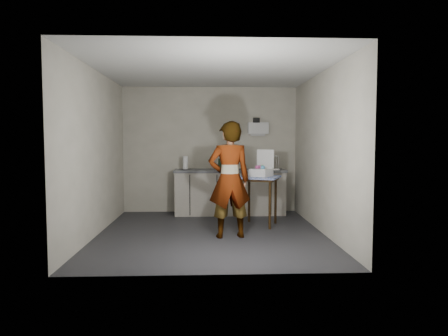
{
  "coord_description": "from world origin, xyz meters",
  "views": [
    {
      "loc": [
        -0.06,
        -6.35,
        1.49
      ],
      "look_at": [
        0.23,
        0.45,
        1.02
      ],
      "focal_mm": 32.0,
      "sensor_mm": 36.0,
      "label": 1
    }
  ],
  "objects_px": {
    "standing_man": "(229,180)",
    "dish_rack": "(268,166)",
    "side_table": "(259,183)",
    "kitchen_counter": "(230,193)",
    "soda_can": "(227,166)",
    "soap_bottle": "(228,163)",
    "dark_bottle": "(220,164)",
    "bakery_box": "(261,170)",
    "paper_towel": "(185,163)"
  },
  "relations": [
    {
      "from": "side_table",
      "to": "dish_rack",
      "type": "distance_m",
      "value": 1.19
    },
    {
      "from": "dark_bottle",
      "to": "soap_bottle",
      "type": "bearing_deg",
      "value": -26.74
    },
    {
      "from": "soap_bottle",
      "to": "dark_bottle",
      "type": "relative_size",
      "value": 1.25
    },
    {
      "from": "kitchen_counter",
      "to": "standing_man",
      "type": "bearing_deg",
      "value": -93.49
    },
    {
      "from": "side_table",
      "to": "soap_bottle",
      "type": "height_order",
      "value": "soap_bottle"
    },
    {
      "from": "standing_man",
      "to": "paper_towel",
      "type": "xyz_separation_m",
      "value": [
        -0.78,
        1.87,
        0.14
      ]
    },
    {
      "from": "side_table",
      "to": "paper_towel",
      "type": "relative_size",
      "value": 3.2
    },
    {
      "from": "kitchen_counter",
      "to": "standing_man",
      "type": "height_order",
      "value": "standing_man"
    },
    {
      "from": "soda_can",
      "to": "dark_bottle",
      "type": "relative_size",
      "value": 0.58
    },
    {
      "from": "standing_man",
      "to": "bakery_box",
      "type": "height_order",
      "value": "standing_man"
    },
    {
      "from": "standing_man",
      "to": "dark_bottle",
      "type": "bearing_deg",
      "value": -95.8
    },
    {
      "from": "dark_bottle",
      "to": "soda_can",
      "type": "bearing_deg",
      "value": 25.83
    },
    {
      "from": "standing_man",
      "to": "soda_can",
      "type": "distance_m",
      "value": 2.02
    },
    {
      "from": "standing_man",
      "to": "kitchen_counter",
      "type": "bearing_deg",
      "value": -101.77
    },
    {
      "from": "standing_man",
      "to": "soap_bottle",
      "type": "distance_m",
      "value": 1.87
    },
    {
      "from": "soap_bottle",
      "to": "paper_towel",
      "type": "height_order",
      "value": "soap_bottle"
    },
    {
      "from": "standing_man",
      "to": "soda_can",
      "type": "relative_size",
      "value": 13.78
    },
    {
      "from": "standing_man",
      "to": "dish_rack",
      "type": "xyz_separation_m",
      "value": [
        0.91,
        1.97,
        0.08
      ]
    },
    {
      "from": "soap_bottle",
      "to": "bakery_box",
      "type": "xyz_separation_m",
      "value": [
        0.54,
        -0.99,
        -0.08
      ]
    },
    {
      "from": "bakery_box",
      "to": "side_table",
      "type": "bearing_deg",
      "value": -121.74
    },
    {
      "from": "standing_man",
      "to": "dark_bottle",
      "type": "xyz_separation_m",
      "value": [
        -0.08,
        1.94,
        0.13
      ]
    },
    {
      "from": "soap_bottle",
      "to": "dish_rack",
      "type": "relative_size",
      "value": 0.71
    },
    {
      "from": "paper_towel",
      "to": "dish_rack",
      "type": "bearing_deg",
      "value": 3.45
    },
    {
      "from": "soda_can",
      "to": "dish_rack",
      "type": "height_order",
      "value": "dish_rack"
    },
    {
      "from": "side_table",
      "to": "dish_rack",
      "type": "relative_size",
      "value": 2.19
    },
    {
      "from": "side_table",
      "to": "soda_can",
      "type": "xyz_separation_m",
      "value": [
        -0.5,
        1.17,
        0.22
      ]
    },
    {
      "from": "side_table",
      "to": "standing_man",
      "type": "distance_m",
      "value": 1.03
    },
    {
      "from": "dish_rack",
      "to": "side_table",
      "type": "bearing_deg",
      "value": -106.63
    },
    {
      "from": "standing_man",
      "to": "dark_bottle",
      "type": "relative_size",
      "value": 7.94
    },
    {
      "from": "side_table",
      "to": "bakery_box",
      "type": "distance_m",
      "value": 0.22
    },
    {
      "from": "side_table",
      "to": "soap_bottle",
      "type": "xyz_separation_m",
      "value": [
        -0.5,
        1.01,
        0.29
      ]
    },
    {
      "from": "soap_bottle",
      "to": "side_table",
      "type": "bearing_deg",
      "value": -63.89
    },
    {
      "from": "soda_can",
      "to": "bakery_box",
      "type": "xyz_separation_m",
      "value": [
        0.54,
        -1.15,
        -0.0
      ]
    },
    {
      "from": "kitchen_counter",
      "to": "standing_man",
      "type": "relative_size",
      "value": 1.25
    },
    {
      "from": "kitchen_counter",
      "to": "soda_can",
      "type": "relative_size",
      "value": 17.28
    },
    {
      "from": "dish_rack",
      "to": "soap_bottle",
      "type": "bearing_deg",
      "value": -172.35
    },
    {
      "from": "standing_man",
      "to": "paper_towel",
      "type": "relative_size",
      "value": 6.6
    },
    {
      "from": "kitchen_counter",
      "to": "side_table",
      "type": "relative_size",
      "value": 2.58
    },
    {
      "from": "standing_man",
      "to": "soda_can",
      "type": "height_order",
      "value": "standing_man"
    },
    {
      "from": "side_table",
      "to": "bakery_box",
      "type": "xyz_separation_m",
      "value": [
        0.04,
        0.02,
        0.22
      ]
    },
    {
      "from": "side_table",
      "to": "standing_man",
      "type": "bearing_deg",
      "value": -102.96
    },
    {
      "from": "bakery_box",
      "to": "paper_towel",
      "type": "bearing_deg",
      "value": 178.2
    },
    {
      "from": "soap_bottle",
      "to": "dark_bottle",
      "type": "distance_m",
      "value": 0.18
    },
    {
      "from": "side_table",
      "to": "dark_bottle",
      "type": "distance_m",
      "value": 1.3
    },
    {
      "from": "soap_bottle",
      "to": "dark_bottle",
      "type": "bearing_deg",
      "value": 153.26
    },
    {
      "from": "dark_bottle",
      "to": "kitchen_counter",
      "type": "bearing_deg",
      "value": 8.1
    },
    {
      "from": "soap_bottle",
      "to": "dark_bottle",
      "type": "xyz_separation_m",
      "value": [
        -0.16,
        0.08,
        -0.03
      ]
    },
    {
      "from": "side_table",
      "to": "soda_can",
      "type": "distance_m",
      "value": 1.29
    },
    {
      "from": "soap_bottle",
      "to": "bakery_box",
      "type": "distance_m",
      "value": 1.13
    },
    {
      "from": "soap_bottle",
      "to": "dish_rack",
      "type": "height_order",
      "value": "soap_bottle"
    }
  ]
}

